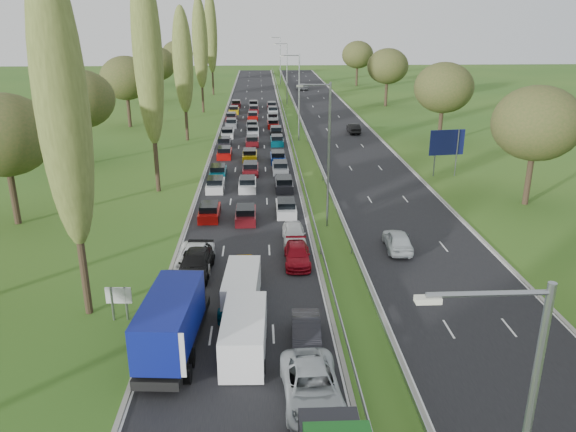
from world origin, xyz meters
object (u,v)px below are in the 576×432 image
object	(u,v)px
near_car_3	(196,264)
white_van_front	(244,332)
blue_lorry	(174,319)
info_sign	(119,299)
direction_sign	(447,145)
white_van_rear	(242,286)
near_car_2	(195,257)

from	to	relation	value
near_car_3	white_van_front	distance (m)	10.33
blue_lorry	info_sign	xyz separation A→B (m)	(-3.65, 3.35, -0.51)
blue_lorry	direction_sign	distance (m)	41.91
blue_lorry	white_van_rear	bearing A→B (deg)	62.02
white_van_front	info_sign	xyz separation A→B (m)	(-7.34, 3.66, 0.21)
white_van_rear	near_car_2	bearing A→B (deg)	126.78
white_van_rear	direction_sign	bearing A→B (deg)	55.64
white_van_front	direction_sign	world-z (taller)	direction_sign
near_car_3	white_van_front	world-z (taller)	white_van_front
white_van_front	info_sign	bearing A→B (deg)	155.83
near_car_3	direction_sign	distance (m)	34.86
near_car_2	white_van_rear	xyz separation A→B (m)	(3.48, -5.25, 0.32)
near_car_3	blue_lorry	size ratio (longest dim) A/B	0.63
near_car_2	info_sign	bearing A→B (deg)	-115.32
direction_sign	blue_lorry	bearing A→B (deg)	-126.91
near_car_2	direction_sign	distance (m)	34.21
near_car_3	white_van_front	bearing A→B (deg)	-66.28
white_van_rear	info_sign	world-z (taller)	white_van_rear
near_car_3	white_van_rear	world-z (taller)	white_van_rear
near_car_2	white_van_front	distance (m)	11.47
near_car_2	near_car_3	world-z (taller)	near_car_3
white_van_rear	direction_sign	size ratio (longest dim) A/B	1.00
near_car_2	direction_sign	xyz separation A→B (m)	(25.21, 22.96, 2.82)
blue_lorry	white_van_front	xyz separation A→B (m)	(3.69, -0.31, -0.72)
white_van_front	white_van_rear	xyz separation A→B (m)	(-0.27, 5.58, -0.08)
near_car_2	direction_sign	world-z (taller)	direction_sign
white_van_rear	direction_sign	distance (m)	35.69
direction_sign	near_car_2	bearing A→B (deg)	-137.68
near_car_3	info_sign	distance (m)	7.13
near_car_2	direction_sign	bearing A→B (deg)	43.59
near_car_2	info_sign	world-z (taller)	info_sign
near_car_3	info_sign	size ratio (longest dim) A/B	2.54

